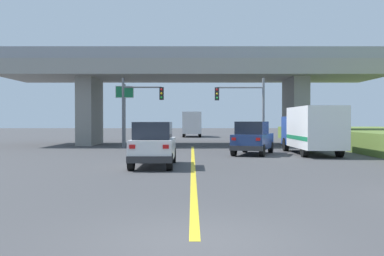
{
  "coord_description": "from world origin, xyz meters",
  "views": [
    {
      "loc": [
        -0.05,
        -7.65,
        2.09
      ],
      "look_at": [
        -0.03,
        18.14,
        1.65
      ],
      "focal_mm": 41.73,
      "sensor_mm": 36.0,
      "label": 1
    }
  ],
  "objects_px": {
    "highway_sign": "(124,101)",
    "semi_truck_distant": "(192,124)",
    "traffic_signal_farside": "(137,104)",
    "suv_crossing": "(252,138)",
    "box_truck": "(312,129)",
    "traffic_signal_nearside": "(246,103)",
    "suv_lead": "(153,144)"
  },
  "relations": [
    {
      "from": "suv_crossing",
      "to": "semi_truck_distant",
      "type": "relative_size",
      "value": 0.71
    },
    {
      "from": "box_truck",
      "to": "traffic_signal_nearside",
      "type": "bearing_deg",
      "value": 119.49
    },
    {
      "from": "box_truck",
      "to": "traffic_signal_farside",
      "type": "relative_size",
      "value": 1.39
    },
    {
      "from": "suv_crossing",
      "to": "highway_sign",
      "type": "xyz_separation_m",
      "value": [
        -9.07,
        8.34,
        2.61
      ]
    },
    {
      "from": "suv_crossing",
      "to": "traffic_signal_nearside",
      "type": "xyz_separation_m",
      "value": [
        0.31,
        6.03,
        2.34
      ]
    },
    {
      "from": "box_truck",
      "to": "semi_truck_distant",
      "type": "relative_size",
      "value": 1.11
    },
    {
      "from": "traffic_signal_nearside",
      "to": "suv_crossing",
      "type": "bearing_deg",
      "value": -92.98
    },
    {
      "from": "traffic_signal_farside",
      "to": "highway_sign",
      "type": "height_order",
      "value": "traffic_signal_farside"
    },
    {
      "from": "highway_sign",
      "to": "traffic_signal_farside",
      "type": "bearing_deg",
      "value": -54.79
    },
    {
      "from": "suv_crossing",
      "to": "semi_truck_distant",
      "type": "height_order",
      "value": "semi_truck_distant"
    },
    {
      "from": "traffic_signal_nearside",
      "to": "semi_truck_distant",
      "type": "relative_size",
      "value": 0.79
    },
    {
      "from": "suv_lead",
      "to": "traffic_signal_farside",
      "type": "bearing_deg",
      "value": 99.98
    },
    {
      "from": "traffic_signal_farside",
      "to": "semi_truck_distant",
      "type": "height_order",
      "value": "traffic_signal_farside"
    },
    {
      "from": "suv_lead",
      "to": "suv_crossing",
      "type": "relative_size",
      "value": 0.96
    },
    {
      "from": "traffic_signal_farside",
      "to": "suv_lead",
      "type": "bearing_deg",
      "value": -80.02
    },
    {
      "from": "semi_truck_distant",
      "to": "suv_crossing",
      "type": "bearing_deg",
      "value": -82.81
    },
    {
      "from": "semi_truck_distant",
      "to": "traffic_signal_nearside",
      "type": "bearing_deg",
      "value": -80.24
    },
    {
      "from": "box_truck",
      "to": "semi_truck_distant",
      "type": "height_order",
      "value": "semi_truck_distant"
    },
    {
      "from": "traffic_signal_farside",
      "to": "highway_sign",
      "type": "xyz_separation_m",
      "value": [
        -1.22,
        1.73,
        0.26
      ]
    },
    {
      "from": "traffic_signal_nearside",
      "to": "box_truck",
      "type": "bearing_deg",
      "value": -60.51
    },
    {
      "from": "suv_lead",
      "to": "box_truck",
      "type": "xyz_separation_m",
      "value": [
        9.09,
        7.21,
        0.54
      ]
    },
    {
      "from": "highway_sign",
      "to": "semi_truck_distant",
      "type": "xyz_separation_m",
      "value": [
        5.35,
        21.18,
        -1.98
      ]
    },
    {
      "from": "traffic_signal_nearside",
      "to": "semi_truck_distant",
      "type": "distance_m",
      "value": 23.89
    },
    {
      "from": "suv_lead",
      "to": "traffic_signal_nearside",
      "type": "distance_m",
      "value": 14.51
    },
    {
      "from": "suv_crossing",
      "to": "traffic_signal_nearside",
      "type": "height_order",
      "value": "traffic_signal_nearside"
    },
    {
      "from": "suv_crossing",
      "to": "box_truck",
      "type": "distance_m",
      "value": 3.7
    },
    {
      "from": "highway_sign",
      "to": "semi_truck_distant",
      "type": "relative_size",
      "value": 0.75
    },
    {
      "from": "traffic_signal_farside",
      "to": "traffic_signal_nearside",
      "type": "bearing_deg",
      "value": -3.99
    },
    {
      "from": "traffic_signal_nearside",
      "to": "semi_truck_distant",
      "type": "height_order",
      "value": "traffic_signal_nearside"
    },
    {
      "from": "traffic_signal_farside",
      "to": "suv_crossing",
      "type": "bearing_deg",
      "value": -40.07
    },
    {
      "from": "traffic_signal_farside",
      "to": "semi_truck_distant",
      "type": "relative_size",
      "value": 0.8
    },
    {
      "from": "suv_crossing",
      "to": "semi_truck_distant",
      "type": "distance_m",
      "value": 29.75
    }
  ]
}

